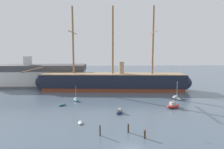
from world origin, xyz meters
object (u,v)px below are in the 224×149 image
(motorboat_distant_centre, at_px, (116,84))
(mooring_piling_left_pair, at_px, (100,131))
(motorboat_near_centre, at_px, (119,112))
(mooring_piling_right_pair, at_px, (145,134))
(dinghy_mid_left, at_px, (62,105))
(dockside_warehouse_left, at_px, (41,75))
(sailboat_alongside_stern, at_px, (176,98))
(motorboat_far_left, at_px, (55,89))
(tall_ship, at_px, (113,81))
(mooring_piling_nearest, at_px, (128,128))
(motorboat_mid_right, at_px, (173,106))
(sailboat_alongside_bow, at_px, (76,100))
(seagull_in_flight, at_px, (88,61))
(dinghy_foreground_left, at_px, (80,123))

(motorboat_distant_centre, relative_size, mooring_piling_left_pair, 1.65)
(motorboat_near_centre, distance_m, mooring_piling_right_pair, 15.97)
(dinghy_mid_left, xyz_separation_m, dockside_warehouse_left, (-18.22, 37.57, 4.96))
(sailboat_alongside_stern, bearing_deg, motorboat_far_left, 157.83)
(motorboat_distant_centre, relative_size, dockside_warehouse_left, 0.08)
(dockside_warehouse_left, bearing_deg, mooring_piling_right_pair, -57.35)
(motorboat_near_centre, bearing_deg, tall_ship, 90.17)
(motorboat_near_centre, height_order, mooring_piling_nearest, mooring_piling_nearest)
(motorboat_distant_centre, distance_m, mooring_piling_left_pair, 59.28)
(dinghy_mid_left, distance_m, motorboat_mid_right, 34.70)
(dockside_warehouse_left, bearing_deg, mooring_piling_nearest, -58.10)
(tall_ship, height_order, motorboat_mid_right, tall_ship)
(dinghy_mid_left, bearing_deg, sailboat_alongside_bow, 58.20)
(sailboat_alongside_bow, xyz_separation_m, dockside_warehouse_left, (-21.77, 31.86, 4.80))
(seagull_in_flight, bearing_deg, sailboat_alongside_bow, 113.33)
(sailboat_alongside_bow, relative_size, mooring_piling_right_pair, 3.23)
(tall_ship, distance_m, sailboat_alongside_stern, 28.26)
(sailboat_alongside_stern, height_order, mooring_piling_nearest, sailboat_alongside_stern)
(dinghy_foreground_left, bearing_deg, motorboat_distant_centre, 76.52)
(sailboat_alongside_stern, bearing_deg, mooring_piling_right_pair, -121.19)
(sailboat_alongside_stern, xyz_separation_m, mooring_piling_right_pair, (-18.26, -30.16, 0.27))
(seagull_in_flight, bearing_deg, motorboat_near_centre, -11.37)
(motorboat_near_centre, height_order, mooring_piling_right_pair, mooring_piling_right_pair)
(dinghy_foreground_left, bearing_deg, dinghy_mid_left, 115.76)
(dinghy_mid_left, bearing_deg, tall_ship, 53.31)
(motorboat_near_centre, distance_m, mooring_piling_left_pair, 14.84)
(sailboat_alongside_bow, distance_m, seagull_in_flight, 19.61)
(sailboat_alongside_bow, xyz_separation_m, motorboat_far_left, (-12.13, 20.00, 0.06))
(dinghy_foreground_left, bearing_deg, motorboat_near_centre, 35.04)
(dinghy_foreground_left, bearing_deg, motorboat_mid_right, 22.98)
(mooring_piling_nearest, bearing_deg, dockside_warehouse_left, 121.90)
(motorboat_near_centre, distance_m, seagull_in_flight, 16.62)
(motorboat_far_left, bearing_deg, seagull_in_flight, -61.67)
(motorboat_near_centre, distance_m, mooring_piling_nearest, 12.68)
(mooring_piling_left_pair, xyz_separation_m, mooring_piling_right_pair, (8.90, -1.64, -0.28))
(tall_ship, xyz_separation_m, motorboat_mid_right, (16.98, -27.60, -3.29))
(dinghy_foreground_left, distance_m, mooring_piling_left_pair, 8.43)
(mooring_piling_nearest, bearing_deg, motorboat_near_centre, 93.55)
(sailboat_alongside_stern, bearing_deg, dockside_warehouse_left, 151.41)
(mooring_piling_nearest, xyz_separation_m, seagull_in_flight, (-9.41, 14.38, 13.61))
(sailboat_alongside_bow, bearing_deg, motorboat_near_centre, -45.46)
(tall_ship, bearing_deg, mooring_piling_nearest, -88.87)
(motorboat_distant_centre, height_order, seagull_in_flight, seagull_in_flight)
(motorboat_near_centre, height_order, motorboat_mid_right, motorboat_mid_right)
(motorboat_mid_right, xyz_separation_m, mooring_piling_right_pair, (-13.18, -19.90, 0.15))
(motorboat_near_centre, distance_m, motorboat_mid_right, 17.44)
(dockside_warehouse_left, bearing_deg, sailboat_alongside_stern, -28.59)
(sailboat_alongside_bow, relative_size, motorboat_distant_centre, 1.47)
(mooring_piling_nearest, bearing_deg, motorboat_distant_centre, 88.39)
(motorboat_mid_right, xyz_separation_m, motorboat_distant_centre, (-14.48, 40.52, -0.16))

